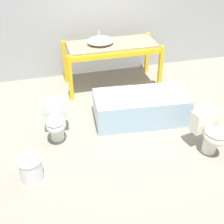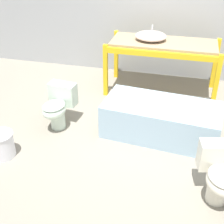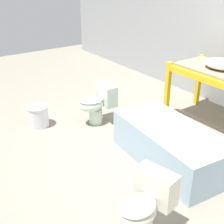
{
  "view_description": "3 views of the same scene",
  "coord_description": "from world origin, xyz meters",
  "views": [
    {
      "loc": [
        -1.3,
        -4.23,
        3.13
      ],
      "look_at": [
        -0.36,
        -0.63,
        0.66
      ],
      "focal_mm": 50.0,
      "sensor_mm": 36.0,
      "label": 1
    },
    {
      "loc": [
        0.54,
        -3.69,
        2.58
      ],
      "look_at": [
        -0.26,
        -0.52,
        0.58
      ],
      "focal_mm": 50.0,
      "sensor_mm": 36.0,
      "label": 2
    },
    {
      "loc": [
        2.64,
        -2.56,
        2.3
      ],
      "look_at": [
        -0.26,
        -0.51,
        0.62
      ],
      "focal_mm": 50.0,
      "sensor_mm": 36.0,
      "label": 3
    }
  ],
  "objects": [
    {
      "name": "toilet_near",
      "position": [
        -1.14,
        -0.16,
        0.35
      ],
      "size": [
        0.42,
        0.6,
        0.62
      ],
      "rotation": [
        0.0,
        0.0,
        -0.12
      ],
      "color": "silver",
      "rests_on": "ground_plane"
    },
    {
      "name": "bucket_white",
      "position": [
        -1.58,
        -0.98,
        0.17
      ],
      "size": [
        0.33,
        0.33,
        0.33
      ],
      "color": "silver",
      "rests_on": "ground_plane"
    },
    {
      "name": "ground_plane",
      "position": [
        0.0,
        0.0,
        0.0
      ],
      "size": [
        12.0,
        12.0,
        0.0
      ],
      "primitive_type": "plane",
      "color": "gray"
    },
    {
      "name": "sink_basin",
      "position": [
        -0.07,
        1.33,
        0.98
      ],
      "size": [
        0.52,
        0.45,
        0.22
      ],
      "color": "silver",
      "rests_on": "shelving_rack"
    },
    {
      "name": "toilet_far",
      "position": [
        1.03,
        -1.06,
        0.35
      ],
      "size": [
        0.46,
        0.62,
        0.62
      ],
      "rotation": [
        0.0,
        0.0,
        0.21
      ],
      "color": "silver",
      "rests_on": "ground_plane"
    },
    {
      "name": "bathtub_main",
      "position": [
        0.31,
        -0.02,
        0.28
      ],
      "size": [
        1.63,
        0.89,
        0.49
      ],
      "rotation": [
        0.0,
        0.0,
        -0.09
      ],
      "color": "#99B7CC",
      "rests_on": "ground_plane"
    }
  ]
}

